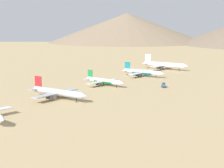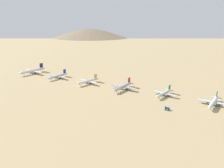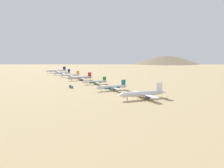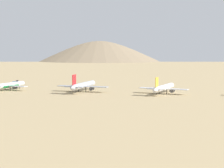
% 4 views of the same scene
% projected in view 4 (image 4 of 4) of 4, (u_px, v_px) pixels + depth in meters
% --- Properties ---
extents(ground_plane, '(2134.05, 2134.05, 0.00)m').
position_uv_depth(ground_plane, '(84.00, 92.00, 280.92)').
color(ground_plane, tan).
extents(parked_jet_2, '(43.08, 35.20, 12.45)m').
position_uv_depth(parked_jet_2, '(164.00, 88.00, 267.28)').
color(parked_jet_2, white).
rests_on(parked_jet_2, ground).
extents(parked_jet_3, '(46.75, 37.88, 13.51)m').
position_uv_depth(parked_jet_3, '(83.00, 85.00, 280.39)').
color(parked_jet_3, '#B2B7C1').
rests_on(parked_jet_3, ground).
extents(parked_jet_4, '(39.33, 32.06, 11.34)m').
position_uv_depth(parked_jet_4, '(9.00, 85.00, 291.51)').
color(parked_jet_4, silver).
rests_on(parked_jet_4, ground).
extents(service_truck, '(4.96, 5.68, 3.90)m').
position_uv_depth(service_truck, '(16.00, 82.00, 337.45)').
color(service_truck, '#1E5999').
rests_on(service_truck, ground).
extents(desert_hill_0, '(349.01, 349.01, 89.76)m').
position_uv_depth(desert_hill_0, '(100.00, 45.00, 1070.52)').
color(desert_hill_0, '#8C775B').
rests_on(desert_hill_0, ground).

